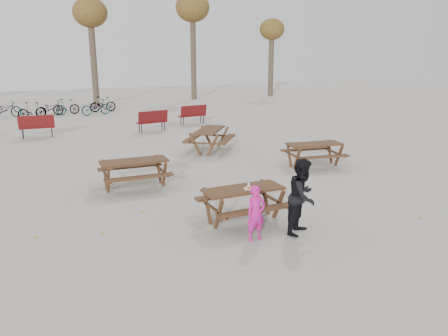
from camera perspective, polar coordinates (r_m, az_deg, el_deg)
name	(u,v)px	position (r m, az deg, el deg)	size (l,w,h in m)	color
ground	(243,221)	(10.00, 2.49, -6.88)	(80.00, 80.00, 0.00)	gray
main_picnic_table	(243,196)	(9.79, 2.53, -3.69)	(1.80, 1.45, 0.78)	#382214
food_tray	(248,189)	(9.64, 3.20, -2.71)	(0.18, 0.11, 0.04)	white
bread_roll	(248,187)	(9.63, 3.21, -2.47)	(0.14, 0.06, 0.05)	tan
soda_bottle	(249,187)	(9.59, 3.24, -2.48)	(0.07, 0.07, 0.17)	silver
child	(256,213)	(8.82, 4.21, -5.93)	(0.42, 0.28, 1.15)	#CA198A
adult	(303,196)	(9.22, 10.23, -3.67)	(0.78, 0.61, 1.61)	black
picnic_table_east	(314,155)	(14.89, 11.67, 1.70)	(1.82, 1.47, 0.79)	#382214
picnic_table_north	(135,174)	(12.50, -11.59, -0.77)	(1.85, 1.49, 0.80)	#382214
picnic_table_far	(210,140)	(16.86, -1.88, 3.66)	(2.01, 1.62, 0.86)	#382214
park_bench_row	(90,123)	(21.32, -17.11, 5.60)	(12.94, 1.92, 1.03)	maroon
bicycle_row	(58,108)	(28.40, -20.86, 7.37)	(7.45, 2.14, 0.98)	black
tree_row	(87,16)	(33.84, -17.43, 18.42)	(32.17, 3.52, 8.26)	#382B21
fallen_leaves	(217,188)	(12.32, -0.92, -2.62)	(11.00, 11.00, 0.01)	#B5872B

